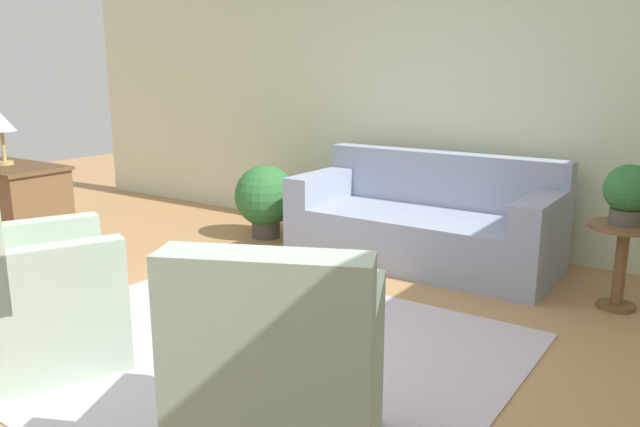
% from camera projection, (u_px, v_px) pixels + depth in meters
% --- Properties ---
extents(ground_plane, '(16.00, 16.00, 0.00)m').
position_uv_depth(ground_plane, '(247.00, 350.00, 3.71)').
color(ground_plane, '#AD7F51').
extents(wall_back, '(9.70, 0.12, 2.80)m').
position_uv_depth(wall_back, '(451.00, 95.00, 5.73)').
color(wall_back, beige).
rests_on(wall_back, ground_plane).
extents(rug, '(2.95, 2.51, 0.01)m').
position_uv_depth(rug, '(247.00, 349.00, 3.70)').
color(rug, '#BCB2C1').
rests_on(rug, ground_plane).
extents(couch, '(2.22, 0.99, 0.91)m').
position_uv_depth(couch, '(425.00, 224.00, 5.36)').
color(couch, '#8E99B2').
rests_on(couch, ground_plane).
extents(armchair_left, '(1.02, 1.02, 1.00)m').
position_uv_depth(armchair_left, '(32.00, 298.00, 3.46)').
color(armchair_left, '#9EB29E').
rests_on(armchair_left, rug).
extents(armchair_right, '(1.02, 1.02, 1.00)m').
position_uv_depth(armchair_right, '(281.00, 385.00, 2.50)').
color(armchair_right, '#9EB29E').
rests_on(armchair_right, rug).
extents(ottoman_table, '(0.66, 0.66, 0.42)m').
position_uv_depth(ottoman_table, '(280.00, 296.00, 3.81)').
color(ottoman_table, '#8E99B2').
rests_on(ottoman_table, rug).
extents(side_table, '(0.47, 0.47, 0.60)m').
position_uv_depth(side_table, '(622.00, 252.00, 4.28)').
color(side_table, brown).
rests_on(side_table, ground_plane).
extents(dresser, '(1.03, 0.55, 0.89)m').
position_uv_depth(dresser, '(11.00, 217.00, 5.06)').
color(dresser, brown).
rests_on(dresser, ground_plane).
extents(potted_plant_on_side_table, '(0.33, 0.33, 0.41)m').
position_uv_depth(potted_plant_on_side_table, '(629.00, 192.00, 4.18)').
color(potted_plant_on_side_table, '#4C4742').
rests_on(potted_plant_on_side_table, side_table).
extents(potted_plant_floor, '(0.60, 0.60, 0.72)m').
position_uv_depth(potted_plant_floor, '(265.00, 198.00, 6.11)').
color(potted_plant_floor, '#4C4742').
rests_on(potted_plant_floor, ground_plane).
extents(table_lamp, '(0.23, 0.23, 0.41)m').
position_uv_depth(table_lamp, '(1.00, 125.00, 4.89)').
color(table_lamp, tan).
rests_on(table_lamp, dresser).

